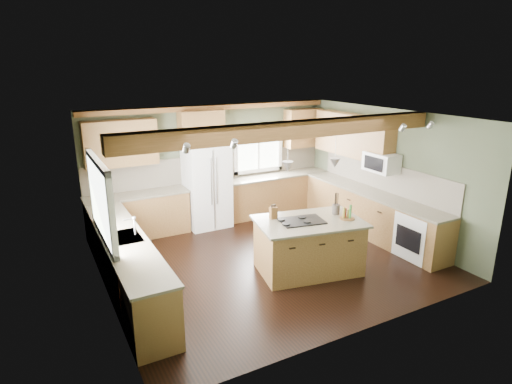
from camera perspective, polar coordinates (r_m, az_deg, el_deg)
floor at (r=7.94m, az=1.53°, el=-8.93°), size 5.60×5.60×0.00m
ceiling at (r=7.20m, az=1.69°, el=10.04°), size 5.60×5.60×0.00m
wall_back at (r=9.64m, az=-5.83°, el=3.85°), size 5.60×0.00×5.60m
wall_left at (r=6.60m, az=-20.01°, el=-3.24°), size 0.00×5.00×5.00m
wall_right at (r=9.15m, az=17.01°, el=2.48°), size 0.00×5.00×5.00m
ceiling_beam at (r=6.62m, az=4.77°, el=8.26°), size 5.55×0.26×0.26m
soffit_trim at (r=9.35m, az=-5.82°, el=11.15°), size 5.55×0.20×0.10m
backsplash_back at (r=9.65m, az=-5.78°, el=3.31°), size 5.58×0.03×0.58m
backsplash_right at (r=9.19m, az=16.68°, el=2.00°), size 0.03×3.70×0.58m
base_cab_back_left at (r=9.09m, az=-15.40°, el=-3.14°), size 2.02×0.60×0.88m
counter_back_left at (r=8.95m, az=-15.62°, el=-0.37°), size 2.06×0.64×0.04m
base_cab_back_right at (r=10.26m, az=2.66°, el=-0.27°), size 2.62×0.60×0.88m
counter_back_right at (r=10.13m, az=2.70°, el=2.22°), size 2.66×0.64×0.04m
base_cab_left at (r=7.01m, az=-16.93°, el=-9.37°), size 0.60×3.70×0.88m
counter_left at (r=6.83m, az=-17.26°, el=-5.90°), size 0.64×3.74×0.04m
base_cab_right at (r=9.22m, az=15.02°, el=-2.84°), size 0.60×3.70×0.88m
counter_right at (r=9.08m, az=15.24°, el=-0.10°), size 0.64×3.74×0.04m
upper_cab_back_left at (r=8.79m, az=-17.62°, el=6.22°), size 1.40×0.35×0.90m
upper_cab_over_fridge at (r=9.22m, az=-7.30°, el=8.58°), size 0.96×0.35×0.70m
upper_cab_right at (r=9.54m, az=12.78°, el=7.36°), size 0.35×2.20×0.90m
upper_cab_back_corner at (r=10.46m, az=6.27°, el=8.47°), size 0.90×0.35×0.90m
window_left at (r=6.57m, az=-20.13°, el=-1.03°), size 0.04×1.60×1.05m
window_back at (r=10.06m, az=0.25°, el=5.93°), size 1.10×0.04×1.00m
sink at (r=6.83m, az=-17.26°, el=-5.86°), size 0.50×0.65×0.03m
faucet at (r=6.81m, az=-15.89°, el=-4.50°), size 0.02×0.02×0.28m
dishwasher at (r=5.89m, az=-14.10°, el=-14.56°), size 0.60×0.60×0.84m
oven at (r=8.39m, az=21.01°, el=-5.46°), size 0.60×0.72×0.84m
microwave at (r=8.90m, az=16.37°, el=3.81°), size 0.40×0.70×0.38m
pendant_left at (r=6.80m, az=4.24°, el=3.43°), size 0.18×0.18×0.16m
pendant_right at (r=7.13m, az=10.46°, el=3.83°), size 0.18×0.18×0.16m
refrigerator at (r=9.29m, az=-6.56°, el=0.78°), size 0.90×0.74×1.80m
island at (r=7.41m, az=7.00°, el=-7.26°), size 1.82×1.31×0.88m
island_top at (r=7.24m, az=7.13°, el=-3.93°), size 1.95×1.44×0.04m
cooktop at (r=7.18m, az=6.13°, el=-3.83°), size 0.80×0.61×0.02m
knife_block at (r=7.24m, az=2.34°, el=-2.80°), size 0.13×0.10×0.20m
utensil_crock at (r=7.58m, az=10.61°, el=-2.28°), size 0.17×0.17×0.17m
bottle_tray at (r=7.38m, az=12.11°, el=-2.67°), size 0.28×0.28×0.23m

